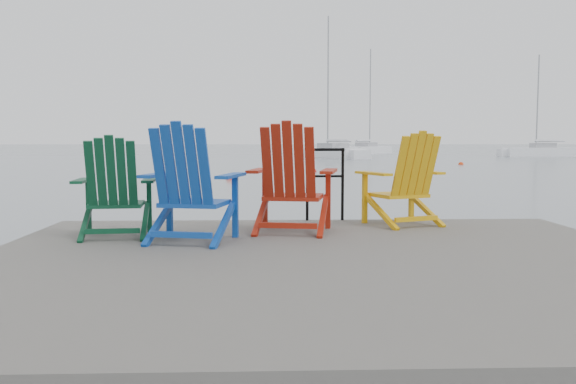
{
  "coord_description": "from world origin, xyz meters",
  "views": [
    {
      "loc": [
        -0.48,
        -5.06,
        1.5
      ],
      "look_at": [
        -0.21,
        2.51,
        0.85
      ],
      "focal_mm": 38.0,
      "sensor_mm": 36.0,
      "label": 1
    }
  ],
  "objects_px": {
    "sailboat_mid": "(368,150)",
    "buoy_d": "(426,161)",
    "sailboat_near": "(330,153)",
    "chair_yellow": "(405,180)",
    "chair_blue": "(190,184)",
    "handrail": "(325,177)",
    "chair_red": "(291,179)",
    "sailboat_far": "(540,153)",
    "buoy_a": "(230,179)",
    "buoy_c": "(461,165)",
    "buoy_b": "(313,172)",
    "chair_green": "(114,188)"
  },
  "relations": [
    {
      "from": "sailboat_mid",
      "to": "buoy_d",
      "type": "relative_size",
      "value": 27.66
    },
    {
      "from": "sailboat_near",
      "to": "buoy_d",
      "type": "bearing_deg",
      "value": -82.88
    },
    {
      "from": "sailboat_mid",
      "to": "chair_yellow",
      "type": "bearing_deg",
      "value": -65.22
    },
    {
      "from": "chair_blue",
      "to": "handrail",
      "type": "bearing_deg",
      "value": 59.27
    },
    {
      "from": "chair_red",
      "to": "chair_yellow",
      "type": "xyz_separation_m",
      "value": [
        1.35,
        0.52,
        -0.04
      ]
    },
    {
      "from": "chair_blue",
      "to": "sailboat_far",
      "type": "distance_m",
      "value": 54.2
    },
    {
      "from": "handrail",
      "to": "chair_yellow",
      "type": "xyz_separation_m",
      "value": [
        0.89,
        -0.48,
        -0.01
      ]
    },
    {
      "from": "chair_red",
      "to": "sailboat_near",
      "type": "distance_m",
      "value": 45.43
    },
    {
      "from": "sailboat_far",
      "to": "buoy_a",
      "type": "xyz_separation_m",
      "value": [
        -25.92,
        -30.74,
        -0.36
      ]
    },
    {
      "from": "sailboat_near",
      "to": "sailboat_mid",
      "type": "xyz_separation_m",
      "value": [
        5.43,
        13.37,
        0.0
      ]
    },
    {
      "from": "chair_blue",
      "to": "chair_yellow",
      "type": "xyz_separation_m",
      "value": [
        2.37,
        1.1,
        -0.03
      ]
    },
    {
      "from": "buoy_c",
      "to": "chair_yellow",
      "type": "bearing_deg",
      "value": -109.07
    },
    {
      "from": "chair_blue",
      "to": "buoy_c",
      "type": "xyz_separation_m",
      "value": [
        12.54,
        30.53,
        -1.07
      ]
    },
    {
      "from": "chair_red",
      "to": "buoy_c",
      "type": "bearing_deg",
      "value": 79.71
    },
    {
      "from": "buoy_b",
      "to": "buoy_d",
      "type": "bearing_deg",
      "value": 56.8
    },
    {
      "from": "chair_green",
      "to": "chair_red",
      "type": "distance_m",
      "value": 1.84
    },
    {
      "from": "buoy_d",
      "to": "sailboat_far",
      "type": "bearing_deg",
      "value": 41.3
    },
    {
      "from": "buoy_a",
      "to": "buoy_c",
      "type": "xyz_separation_m",
      "value": [
        13.17,
        13.33,
        0.0
      ]
    },
    {
      "from": "chair_yellow",
      "to": "buoy_d",
      "type": "xyz_separation_m",
      "value": [
        9.54,
        35.08,
        -1.04
      ]
    },
    {
      "from": "handrail",
      "to": "sailboat_near",
      "type": "distance_m",
      "value": 44.38
    },
    {
      "from": "sailboat_far",
      "to": "buoy_d",
      "type": "relative_size",
      "value": 22.51
    },
    {
      "from": "sailboat_far",
      "to": "handrail",
      "type": "bearing_deg",
      "value": 146.36
    },
    {
      "from": "chair_red",
      "to": "buoy_a",
      "type": "relative_size",
      "value": 3.38
    },
    {
      "from": "sailboat_near",
      "to": "handrail",
      "type": "bearing_deg",
      "value": -119.9
    },
    {
      "from": "sailboat_near",
      "to": "buoy_c",
      "type": "height_order",
      "value": "sailboat_near"
    },
    {
      "from": "chair_blue",
      "to": "chair_red",
      "type": "xyz_separation_m",
      "value": [
        1.02,
        0.57,
        0.01
      ]
    },
    {
      "from": "sailboat_near",
      "to": "buoy_b",
      "type": "height_order",
      "value": "sailboat_near"
    },
    {
      "from": "handrail",
      "to": "chair_green",
      "type": "distance_m",
      "value": 2.61
    },
    {
      "from": "handrail",
      "to": "buoy_b",
      "type": "distance_m",
      "value": 20.93
    },
    {
      "from": "chair_blue",
      "to": "buoy_c",
      "type": "bearing_deg",
      "value": 80.01
    },
    {
      "from": "handrail",
      "to": "chair_red",
      "type": "xyz_separation_m",
      "value": [
        -0.46,
        -1.01,
        0.04
      ]
    },
    {
      "from": "handrail",
      "to": "buoy_d",
      "type": "height_order",
      "value": "handrail"
    },
    {
      "from": "chair_red",
      "to": "buoy_b",
      "type": "bearing_deg",
      "value": 95.79
    },
    {
      "from": "buoy_b",
      "to": "chair_yellow",
      "type": "bearing_deg",
      "value": -91.47
    },
    {
      "from": "chair_yellow",
      "to": "sailboat_near",
      "type": "bearing_deg",
      "value": 63.9
    },
    {
      "from": "chair_blue",
      "to": "chair_yellow",
      "type": "relative_size",
      "value": 1.06
    },
    {
      "from": "chair_red",
      "to": "buoy_c",
      "type": "height_order",
      "value": "chair_red"
    },
    {
      "from": "chair_green",
      "to": "buoy_c",
      "type": "distance_m",
      "value": 33.04
    },
    {
      "from": "handrail",
      "to": "sailboat_mid",
      "type": "distance_m",
      "value": 58.39
    },
    {
      "from": "chair_blue",
      "to": "sailboat_far",
      "type": "bearing_deg",
      "value": 74.53
    },
    {
      "from": "chair_blue",
      "to": "sailboat_near",
      "type": "relative_size",
      "value": 0.09
    },
    {
      "from": "sailboat_far",
      "to": "buoy_a",
      "type": "height_order",
      "value": "sailboat_far"
    },
    {
      "from": "chair_green",
      "to": "sailboat_far",
      "type": "relative_size",
      "value": 0.11
    },
    {
      "from": "chair_yellow",
      "to": "buoy_b",
      "type": "xyz_separation_m",
      "value": [
        0.55,
        21.34,
        -1.04
      ]
    },
    {
      "from": "chair_blue",
      "to": "buoy_d",
      "type": "distance_m",
      "value": 38.1
    },
    {
      "from": "sailboat_mid",
      "to": "sailboat_far",
      "type": "bearing_deg",
      "value": -5.37
    },
    {
      "from": "chair_red",
      "to": "buoy_c",
      "type": "xyz_separation_m",
      "value": [
        11.52,
        29.95,
        -1.08
      ]
    },
    {
      "from": "handrail",
      "to": "chair_yellow",
      "type": "bearing_deg",
      "value": -28.32
    },
    {
      "from": "sailboat_mid",
      "to": "buoy_a",
      "type": "distance_m",
      "value": 43.64
    },
    {
      "from": "chair_green",
      "to": "chair_red",
      "type": "xyz_separation_m",
      "value": [
        1.82,
        0.26,
        0.07
      ]
    }
  ]
}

